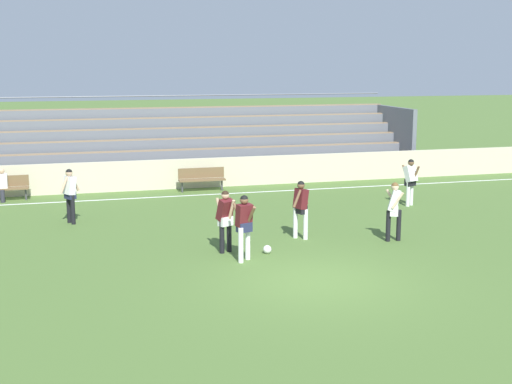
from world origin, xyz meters
The scene contains 14 objects.
ground_plane centered at (0.00, 0.00, 0.00)m, with size 160.00×160.00×0.00m, color #4C6B30.
field_line_sideline centered at (0.00, 10.80, 0.00)m, with size 44.00×0.12×0.01m, color white.
sideline_wall centered at (0.00, 12.37, 0.59)m, with size 48.00×0.16×1.17m, color beige.
bleacher_stand centered at (-2.75, 15.37, 1.53)m, with size 24.88×4.24×3.44m.
bench_near_wall_gap centered at (-7.69, 11.58, 0.55)m, with size 1.80×0.40×0.90m.
bench_far_right centered at (-0.42, 11.58, 0.55)m, with size 1.80×0.40×0.90m.
spectator_seated centered at (-7.69, 11.47, 0.70)m, with size 0.36×0.42×1.21m.
player_dark_dropping_back centered at (0.91, 3.68, 0.99)m, with size 0.61×0.45×1.66m.
player_dark_deep_cover centered at (-1.16, 1.94, 1.00)m, with size 0.46×0.67×1.68m.
player_dark_on_ball centered at (-1.44, 2.85, 0.98)m, with size 0.50×0.53×1.65m.
player_white_wide_right centered at (3.33, 2.75, 0.99)m, with size 0.49×0.62×1.66m.
player_white_overlapping centered at (6.05, 6.96, 0.97)m, with size 0.48×0.54×1.64m.
player_white_challenging centered at (-5.33, 7.30, 1.02)m, with size 0.61×0.48×1.71m.
soccer_ball centered at (-0.42, 2.45, 0.11)m, with size 0.22×0.22×0.22m, color white.
Camera 1 is at (-5.19, -13.96, 4.87)m, focal length 47.62 mm.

